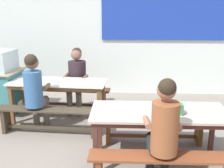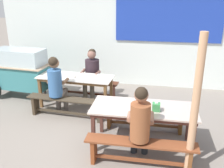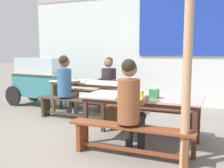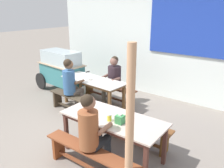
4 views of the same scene
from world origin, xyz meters
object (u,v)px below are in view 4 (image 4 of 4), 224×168
at_px(tissue_box, 120,119).
at_px(person_left_back_turned, 71,82).
at_px(bench_far_front, 76,103).
at_px(bench_near_front, 91,157).
at_px(person_near_front, 92,130).
at_px(condiment_jar, 109,118).
at_px(bench_far_back, 108,90).
at_px(bench_near_back, 131,127).
at_px(person_center_facing, 113,77).
at_px(soup_bowl, 90,79).
at_px(dining_table_near, 113,121).
at_px(wooden_support_post, 130,129).
at_px(dining_table_far, 93,82).
at_px(food_cart, 61,68).

bearing_deg(tissue_box, person_left_back_turned, 155.88).
bearing_deg(person_left_back_turned, bench_far_front, -18.73).
height_order(bench_near_front, person_near_front, person_near_front).
bearing_deg(condiment_jar, person_near_front, -96.13).
xyz_separation_m(bench_far_back, bench_near_back, (1.61, -1.35, -0.00)).
bearing_deg(person_center_facing, condiment_jar, -54.21).
bearing_deg(soup_bowl, bench_far_front, -90.65).
distance_m(dining_table_near, tissue_box, 0.26).
height_order(bench_near_back, wooden_support_post, wooden_support_post).
distance_m(bench_near_back, person_near_front, 1.16).
bearing_deg(dining_table_far, bench_near_back, -25.29).
bearing_deg(person_center_facing, wooden_support_post, -49.27).
bearing_deg(person_near_front, person_center_facing, 120.51).
relative_size(food_cart, person_center_facing, 1.46).
bearing_deg(wooden_support_post, bench_far_back, 132.67).
bearing_deg(tissue_box, wooden_support_post, -45.43).
relative_size(person_center_facing, person_near_front, 0.96).
distance_m(dining_table_near, person_near_front, 0.51).
bearing_deg(wooden_support_post, dining_table_near, 139.47).
relative_size(bench_near_back, wooden_support_post, 0.77).
bearing_deg(dining_table_far, condiment_jar, -41.45).
distance_m(dining_table_far, person_left_back_turned, 0.56).
xyz_separation_m(bench_near_front, person_left_back_turned, (-1.91, 1.42, 0.45)).
bearing_deg(bench_far_back, food_cart, -170.82).
distance_m(bench_far_back, person_center_facing, 0.47).
bearing_deg(person_near_front, dining_table_near, 88.24).
bearing_deg(bench_near_back, food_cart, 161.18).
xyz_separation_m(bench_near_front, tissue_box, (0.20, 0.48, 0.51)).
height_order(bench_near_back, food_cart, food_cart).
relative_size(bench_far_front, soup_bowl, 13.13).
bearing_deg(bench_far_back, bench_near_front, -56.89).
xyz_separation_m(person_left_back_turned, condiment_jar, (1.93, -0.98, 0.04)).
xyz_separation_m(dining_table_far, bench_far_front, (-0.03, -0.57, -0.37)).
distance_m(dining_table_far, person_near_front, 2.47).
bearing_deg(soup_bowl, dining_table_far, 73.88).
xyz_separation_m(dining_table_near, condiment_jar, (0.02, -0.13, 0.13)).
height_order(bench_near_front, condiment_jar, condiment_jar).
height_order(person_left_back_turned, condiment_jar, person_left_back_turned).
distance_m(bench_near_front, tissue_box, 0.72).
height_order(bench_far_back, bench_far_front, same).
relative_size(dining_table_near, food_cart, 0.96).
xyz_separation_m(food_cart, person_left_back_turned, (1.30, -0.81, 0.04)).
height_order(soup_bowl, wooden_support_post, wooden_support_post).
relative_size(dining_table_near, wooden_support_post, 0.84).
xyz_separation_m(bench_far_front, bench_near_back, (1.67, -0.20, 0.01)).
bearing_deg(wooden_support_post, tissue_box, 134.57).
xyz_separation_m(dining_table_near, bench_near_back, (-0.01, 0.57, -0.37)).
height_order(person_left_back_turned, wooden_support_post, wooden_support_post).
bearing_deg(food_cart, bench_far_back, 9.18).
bearing_deg(food_cart, wooden_support_post, -30.12).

